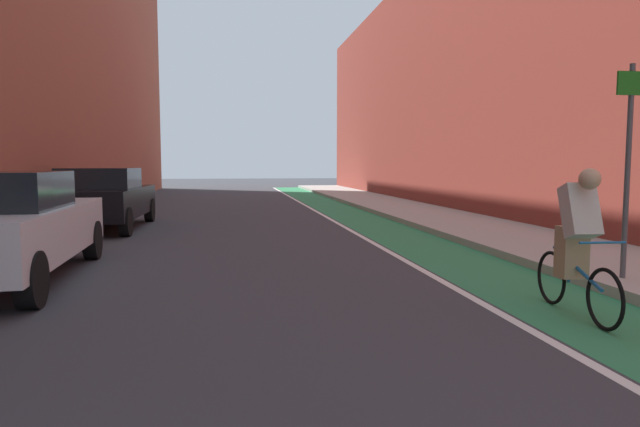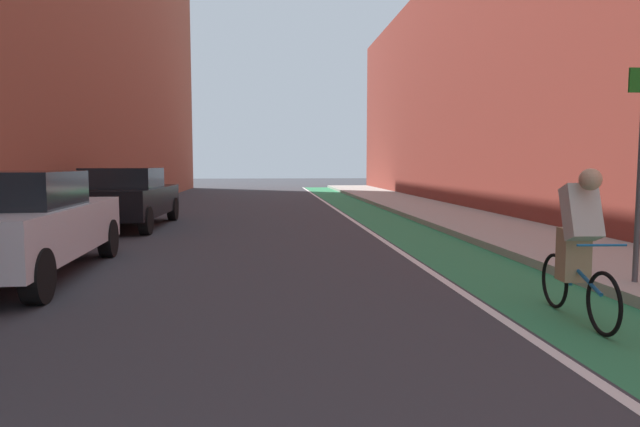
{
  "view_description": "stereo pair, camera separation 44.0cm",
  "coord_description": "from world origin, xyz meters",
  "views": [
    {
      "loc": [
        -0.19,
        2.83,
        1.64
      ],
      "look_at": [
        0.89,
        9.6,
        1.03
      ],
      "focal_mm": 31.39,
      "sensor_mm": 36.0,
      "label": 1
    },
    {
      "loc": [
        0.25,
        2.78,
        1.64
      ],
      "look_at": [
        0.89,
        9.6,
        1.03
      ],
      "focal_mm": 31.39,
      "sensor_mm": 36.0,
      "label": 2
    }
  ],
  "objects": [
    {
      "name": "sidewalk_right",
      "position": [
        5.78,
        19.61,
        0.07
      ],
      "size": [
        2.73,
        43.22,
        0.14
      ],
      "primitive_type": "cube",
      "color": "#A8A59E",
      "rests_on": "ground"
    },
    {
      "name": "lane_divider_stripe",
      "position": [
        2.71,
        19.61,
        0.0
      ],
      "size": [
        0.12,
        43.22,
        0.0
      ],
      "primitive_type": "cube",
      "color": "white",
      "rests_on": "ground"
    },
    {
      "name": "cyclist_mid",
      "position": [
        3.46,
        8.24,
        0.8
      ],
      "size": [
        0.48,
        1.67,
        1.59
      ],
      "color": "black",
      "rests_on": "ground"
    },
    {
      "name": "parked_sedan_white",
      "position": [
        -3.36,
        11.07,
        0.79
      ],
      "size": [
        2.12,
        4.52,
        1.53
      ],
      "color": "silver",
      "rests_on": "ground"
    },
    {
      "name": "parked_sedan_black",
      "position": [
        -3.36,
        17.49,
        0.79
      ],
      "size": [
        2.02,
        4.45,
        1.53
      ],
      "color": "black",
      "rests_on": "ground"
    },
    {
      "name": "bike_lane_paint",
      "position": [
        3.61,
        19.61,
        0.0
      ],
      "size": [
        1.6,
        43.22,
        0.0
      ],
      "primitive_type": "cube",
      "color": "#2D8451",
      "rests_on": "ground"
    },
    {
      "name": "ground_plane",
      "position": [
        0.0,
        17.61,
        0.0
      ],
      "size": [
        95.07,
        95.07,
        0.0
      ],
      "primitive_type": "plane",
      "color": "#38383D"
    },
    {
      "name": "building_facade_right",
      "position": [
        8.34,
        21.61,
        4.72
      ],
      "size": [
        2.4,
        39.22,
        9.44
      ],
      "primitive_type": "cube",
      "color": "brown",
      "rests_on": "ground"
    }
  ]
}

